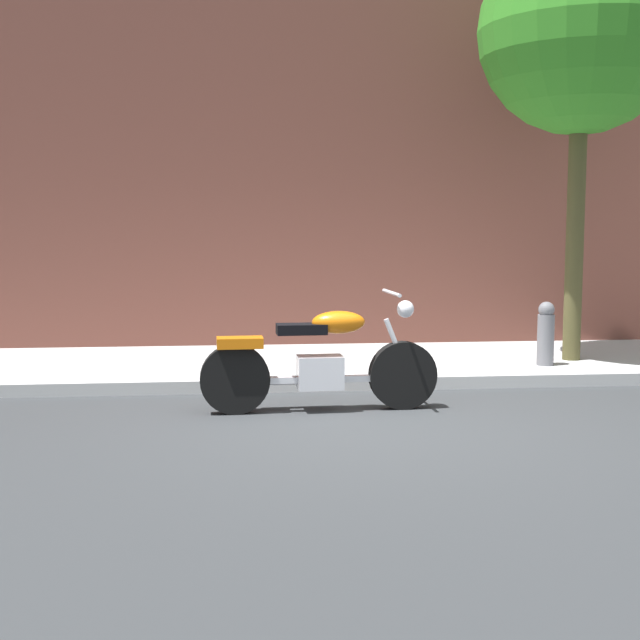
{
  "coord_description": "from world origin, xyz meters",
  "views": [
    {
      "loc": [
        -1.17,
        -7.5,
        1.78
      ],
      "look_at": [
        -0.35,
        0.55,
        0.89
      ],
      "focal_mm": 47.42,
      "sensor_mm": 36.0,
      "label": 1
    }
  ],
  "objects": [
    {
      "name": "motorcycle",
      "position": [
        -0.36,
        0.56,
        0.47
      ],
      "size": [
        2.32,
        0.7,
        1.17
      ],
      "color": "black",
      "rests_on": "ground"
    },
    {
      "name": "street_tree",
      "position": [
        3.01,
        2.58,
        4.11
      ],
      "size": [
        2.48,
        2.48,
        5.38
      ],
      "color": "#4D4827",
      "rests_on": "ground"
    },
    {
      "name": "sidewalk",
      "position": [
        0.0,
        2.91,
        0.07
      ],
      "size": [
        25.9,
        2.79,
        0.14
      ],
      "primitive_type": "cube",
      "color": "#B1B1B1",
      "rests_on": "ground"
    },
    {
      "name": "building_facade",
      "position": [
        0.0,
        4.55,
        4.81
      ],
      "size": [
        25.9,
        0.5,
        9.62
      ],
      "primitive_type": "cube",
      "color": "brown",
      "rests_on": "ground"
    },
    {
      "name": "fire_hydrant",
      "position": [
        2.53,
        2.19,
        0.46
      ],
      "size": [
        0.2,
        0.2,
        0.91
      ],
      "color": "slate",
      "rests_on": "ground"
    },
    {
      "name": "ground_plane",
      "position": [
        0.0,
        0.0,
        0.0
      ],
      "size": [
        60.0,
        60.0,
        0.0
      ],
      "primitive_type": "plane",
      "color": "#303335"
    }
  ]
}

